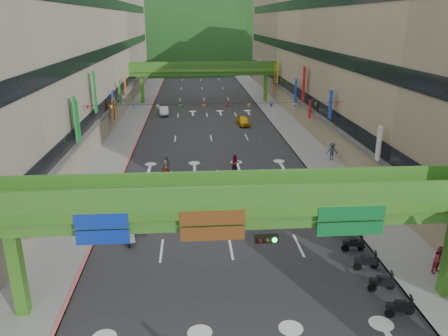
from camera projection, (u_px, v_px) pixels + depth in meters
name	position (u px, v px, depth m)	size (l,w,h in m)	color
road_slab	(208.00, 121.00, 64.35)	(18.00, 140.00, 0.02)	#28282B
sidewalk_left	(133.00, 121.00, 63.55)	(4.00, 140.00, 0.15)	gray
sidewalk_right	(281.00, 119.00, 65.10)	(4.00, 140.00, 0.15)	gray
curb_left	(146.00, 121.00, 63.68)	(0.20, 140.00, 0.18)	#CC5959
curb_right	(269.00, 119.00, 64.96)	(0.20, 140.00, 0.18)	gray
building_row_left	(70.00, 55.00, 59.97)	(12.80, 95.00, 19.00)	#9E937F
building_row_right	(339.00, 54.00, 62.63)	(12.80, 95.00, 19.00)	gray
overpass_near	(263.00, 219.00, 20.62)	(28.00, 12.27, 7.10)	#4C9E2D
overpass_far	(204.00, 72.00, 76.76)	(28.00, 2.20, 7.10)	#4C9E2D
hill_left	(158.00, 58.00, 167.12)	(168.00, 140.00, 112.00)	#1C4419
hill_right	(254.00, 54.00, 188.80)	(208.00, 176.00, 128.00)	#1C4419
bunting_string	(215.00, 106.00, 43.55)	(26.00, 0.36, 0.47)	black
scooter_rider_mid	(235.00, 164.00, 41.59)	(0.86, 1.60, 2.06)	black
scooter_rider_left	(131.00, 229.00, 28.73)	(1.14, 1.59, 2.18)	gray
scooter_rider_far	(166.00, 165.00, 41.24)	(0.91, 1.60, 2.18)	#6F0E01
parked_scooter_row	(360.00, 252.00, 26.98)	(1.60, 11.61, 1.08)	black
car_silver	(164.00, 111.00, 67.94)	(1.38, 3.95, 1.30)	#B7B7C0
car_yellow	(243.00, 121.00, 61.41)	(1.55, 3.85, 1.31)	gold
pedestrian_red	(439.00, 262.00, 25.27)	(0.82, 0.64, 1.68)	#AE2C3E
pedestrian_dark	(358.00, 179.00, 38.52)	(0.91, 0.38, 1.55)	black
pedestrian_blue	(332.00, 153.00, 45.69)	(0.87, 0.56, 1.87)	#2C3F51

